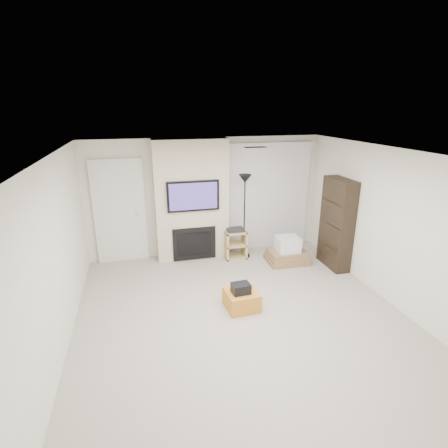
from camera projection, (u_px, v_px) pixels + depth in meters
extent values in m
cube|color=#A89C8D|center=(243.00, 319.00, 5.35)|extent=(5.00, 5.50, 0.00)
cube|color=white|center=(247.00, 155.00, 4.55)|extent=(5.00, 5.50, 0.00)
cube|color=silver|center=(206.00, 197.00, 7.47)|extent=(5.00, 0.00, 2.50)
cube|color=silver|center=(364.00, 387.00, 2.43)|extent=(5.00, 0.00, 2.50)
cube|color=silver|center=(54.00, 262.00, 4.37)|extent=(0.00, 5.50, 2.50)
cube|color=silver|center=(395.00, 229.00, 5.53)|extent=(0.00, 5.50, 2.50)
cube|color=silver|center=(256.00, 147.00, 5.38)|extent=(0.35, 0.18, 0.01)
cube|color=#C37A26|center=(242.00, 300.00, 5.61)|extent=(0.53, 0.53, 0.30)
cube|color=black|center=(241.00, 288.00, 5.49)|extent=(0.29, 0.24, 0.16)
cube|color=beige|center=(192.00, 200.00, 7.21)|extent=(1.50, 0.40, 2.50)
cube|color=black|center=(193.00, 196.00, 6.95)|extent=(1.05, 0.06, 0.62)
cube|color=navy|center=(193.00, 196.00, 6.92)|extent=(0.96, 0.00, 0.54)
cube|color=black|center=(194.00, 244.00, 7.30)|extent=(0.90, 0.04, 0.70)
cube|color=black|center=(195.00, 244.00, 7.28)|extent=(0.70, 0.02, 0.50)
cube|color=silver|center=(120.00, 212.00, 7.08)|extent=(1.02, 0.08, 2.14)
cube|color=#B8B7B3|center=(120.00, 214.00, 7.10)|extent=(0.90, 0.05, 2.05)
cylinder|color=silver|center=(137.00, 214.00, 7.14)|extent=(0.07, 0.06, 0.07)
cube|color=silver|center=(271.00, 144.00, 7.40)|extent=(1.98, 0.10, 0.08)
cube|color=silver|center=(268.00, 198.00, 7.79)|extent=(1.90, 0.03, 2.29)
cylinder|color=black|center=(244.00, 255.00, 7.60)|extent=(0.27, 0.27, 0.03)
cylinder|color=black|center=(244.00, 219.00, 7.33)|extent=(0.03, 0.03, 1.67)
cone|color=black|center=(245.00, 179.00, 7.05)|extent=(0.27, 0.27, 0.17)
cube|color=tan|center=(226.00, 245.00, 7.41)|extent=(0.04, 0.38, 0.60)
cube|color=tan|center=(244.00, 243.00, 7.50)|extent=(0.04, 0.38, 0.60)
cube|color=tan|center=(235.00, 256.00, 7.55)|extent=(0.45, 0.38, 0.03)
cube|color=tan|center=(235.00, 244.00, 7.46)|extent=(0.45, 0.38, 0.03)
cube|color=tan|center=(235.00, 232.00, 7.36)|extent=(0.45, 0.38, 0.03)
cube|color=black|center=(235.00, 230.00, 7.35)|extent=(0.35, 0.25, 0.06)
cube|color=olive|center=(287.00, 260.00, 7.31)|extent=(0.85, 0.65, 0.09)
cube|color=olive|center=(287.00, 256.00, 7.28)|extent=(0.80, 0.61, 0.08)
cube|color=olive|center=(287.00, 252.00, 7.26)|extent=(0.76, 0.57, 0.08)
cube|color=silver|center=(288.00, 244.00, 7.20)|extent=(0.47, 0.42, 0.30)
cube|color=black|center=(337.00, 224.00, 6.88)|extent=(0.30, 0.80, 1.80)
cube|color=black|center=(333.00, 245.00, 7.02)|extent=(0.26, 0.72, 0.02)
cube|color=black|center=(336.00, 224.00, 6.87)|extent=(0.26, 0.72, 0.02)
cube|color=black|center=(338.00, 202.00, 6.73)|extent=(0.26, 0.72, 0.02)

